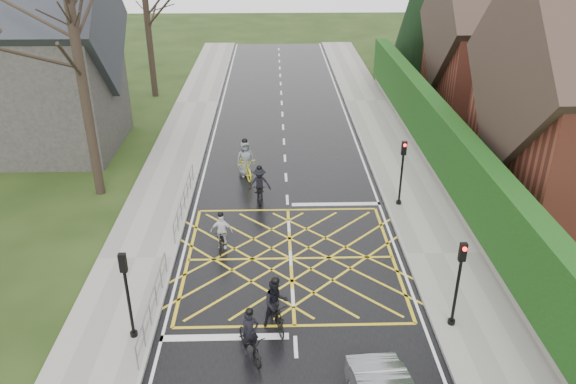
{
  "coord_description": "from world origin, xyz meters",
  "views": [
    {
      "loc": [
        -0.61,
        -18.47,
        12.15
      ],
      "look_at": [
        -0.02,
        3.23,
        1.3
      ],
      "focal_mm": 35.0,
      "sensor_mm": 36.0,
      "label": 1
    }
  ],
  "objects_px": {
    "cyclist_front": "(222,235)",
    "cyclist_lead": "(245,163)",
    "cyclist_mid": "(260,188)",
    "cyclist_rear": "(250,340)",
    "cyclist_back": "(276,308)"
  },
  "relations": [
    {
      "from": "cyclist_front",
      "to": "cyclist_lead",
      "type": "distance_m",
      "value": 6.94
    },
    {
      "from": "cyclist_front",
      "to": "cyclist_back",
      "type": "bearing_deg",
      "value": -64.75
    },
    {
      "from": "cyclist_mid",
      "to": "cyclist_front",
      "type": "bearing_deg",
      "value": -111.88
    },
    {
      "from": "cyclist_back",
      "to": "cyclist_lead",
      "type": "distance_m",
      "value": 11.79
    },
    {
      "from": "cyclist_mid",
      "to": "cyclist_rear",
      "type": "bearing_deg",
      "value": -93.44
    },
    {
      "from": "cyclist_rear",
      "to": "cyclist_back",
      "type": "bearing_deg",
      "value": 35.24
    },
    {
      "from": "cyclist_rear",
      "to": "cyclist_front",
      "type": "xyz_separation_m",
      "value": [
        -1.34,
        6.1,
        0.06
      ]
    },
    {
      "from": "cyclist_rear",
      "to": "cyclist_back",
      "type": "height_order",
      "value": "cyclist_back"
    },
    {
      "from": "cyclist_rear",
      "to": "cyclist_mid",
      "type": "distance_m",
      "value": 10.3
    },
    {
      "from": "cyclist_front",
      "to": "cyclist_lead",
      "type": "height_order",
      "value": "cyclist_lead"
    },
    {
      "from": "cyclist_back",
      "to": "cyclist_mid",
      "type": "bearing_deg",
      "value": 79.13
    },
    {
      "from": "cyclist_back",
      "to": "cyclist_front",
      "type": "relative_size",
      "value": 1.19
    },
    {
      "from": "cyclist_mid",
      "to": "cyclist_front",
      "type": "distance_m",
      "value": 4.44
    },
    {
      "from": "cyclist_back",
      "to": "cyclist_lead",
      "type": "xyz_separation_m",
      "value": [
        -1.45,
        11.7,
        -0.0
      ]
    },
    {
      "from": "cyclist_rear",
      "to": "cyclist_mid",
      "type": "bearing_deg",
      "value": 65.71
    }
  ]
}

